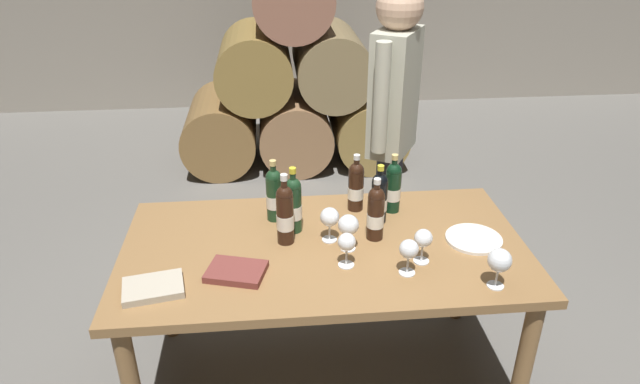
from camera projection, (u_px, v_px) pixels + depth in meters
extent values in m
plane|color=#66635E|center=(324.00, 377.00, 2.73)|extent=(14.00, 14.00, 0.00)
cylinder|color=brown|center=(221.00, 129.00, 4.83)|extent=(0.60, 0.90, 0.60)
cylinder|color=#8F6946|center=(294.00, 126.00, 4.89)|extent=(0.60, 0.90, 0.60)
cylinder|color=olive|center=(366.00, 124.00, 4.94)|extent=(0.60, 0.90, 0.60)
cylinder|color=olive|center=(254.00, 65.00, 4.61)|extent=(0.60, 0.90, 0.60)
cylinder|color=olive|center=(331.00, 63.00, 4.66)|extent=(0.60, 0.90, 0.60)
cube|color=olive|center=(324.00, 249.00, 2.39)|extent=(1.70, 0.90, 0.04)
cylinder|color=olive|center=(523.00, 371.00, 2.28)|extent=(0.07, 0.07, 0.72)
cylinder|color=olive|center=(165.00, 278.00, 2.85)|extent=(0.07, 0.07, 0.72)
cylinder|color=olive|center=(462.00, 261.00, 2.97)|extent=(0.07, 0.07, 0.72)
cylinder|color=#19381E|center=(294.00, 209.00, 2.44)|extent=(0.07, 0.07, 0.21)
sphere|color=#19381E|center=(293.00, 186.00, 2.39)|extent=(0.07, 0.07, 0.07)
cylinder|color=#19381E|center=(293.00, 180.00, 2.38)|extent=(0.03, 0.03, 0.07)
cylinder|color=gold|center=(293.00, 170.00, 2.35)|extent=(0.03, 0.03, 0.02)
cylinder|color=silver|center=(294.00, 211.00, 2.44)|extent=(0.07, 0.07, 0.06)
cylinder|color=black|center=(285.00, 219.00, 2.35)|extent=(0.07, 0.07, 0.22)
sphere|color=black|center=(284.00, 194.00, 2.30)|extent=(0.07, 0.07, 0.07)
cylinder|color=black|center=(284.00, 188.00, 2.29)|extent=(0.03, 0.03, 0.07)
cylinder|color=silver|center=(284.00, 177.00, 2.26)|extent=(0.03, 0.03, 0.03)
cylinder|color=silver|center=(285.00, 221.00, 2.36)|extent=(0.07, 0.07, 0.07)
cylinder|color=black|center=(356.00, 190.00, 2.61)|extent=(0.07, 0.07, 0.19)
sphere|color=black|center=(356.00, 170.00, 2.57)|extent=(0.07, 0.07, 0.07)
cylinder|color=black|center=(357.00, 166.00, 2.56)|extent=(0.03, 0.03, 0.06)
cylinder|color=silver|center=(357.00, 157.00, 2.54)|extent=(0.03, 0.03, 0.02)
cylinder|color=silver|center=(356.00, 192.00, 2.62)|extent=(0.07, 0.07, 0.06)
cylinder|color=black|center=(375.00, 218.00, 2.39)|extent=(0.07, 0.07, 0.20)
sphere|color=black|center=(377.00, 196.00, 2.34)|extent=(0.07, 0.07, 0.07)
cylinder|color=black|center=(377.00, 190.00, 2.33)|extent=(0.03, 0.03, 0.06)
cylinder|color=silver|center=(377.00, 181.00, 2.31)|extent=(0.03, 0.03, 0.02)
cylinder|color=silver|center=(375.00, 220.00, 2.39)|extent=(0.07, 0.07, 0.06)
cylinder|color=black|center=(393.00, 191.00, 2.60)|extent=(0.07, 0.07, 0.20)
sphere|color=black|center=(394.00, 171.00, 2.55)|extent=(0.07, 0.07, 0.07)
cylinder|color=black|center=(394.00, 166.00, 2.54)|extent=(0.03, 0.03, 0.06)
cylinder|color=tan|center=(395.00, 157.00, 2.52)|extent=(0.03, 0.03, 0.02)
cylinder|color=silver|center=(393.00, 193.00, 2.61)|extent=(0.07, 0.07, 0.06)
cylinder|color=black|center=(379.00, 202.00, 2.52)|extent=(0.07, 0.07, 0.19)
sphere|color=black|center=(380.00, 181.00, 2.47)|extent=(0.07, 0.07, 0.07)
cylinder|color=black|center=(380.00, 176.00, 2.46)|extent=(0.03, 0.03, 0.06)
cylinder|color=gold|center=(381.00, 168.00, 2.44)|extent=(0.03, 0.03, 0.02)
cylinder|color=silver|center=(379.00, 204.00, 2.52)|extent=(0.07, 0.07, 0.06)
cylinder|color=#19381E|center=(274.00, 199.00, 2.53)|extent=(0.07, 0.07, 0.20)
sphere|color=#19381E|center=(273.00, 177.00, 2.48)|extent=(0.07, 0.07, 0.07)
cylinder|color=#19381E|center=(273.00, 172.00, 2.47)|extent=(0.03, 0.03, 0.06)
cylinder|color=tan|center=(273.00, 163.00, 2.45)|extent=(0.03, 0.03, 0.02)
cylinder|color=silver|center=(274.00, 201.00, 2.53)|extent=(0.07, 0.07, 0.06)
cylinder|color=white|center=(348.00, 248.00, 2.35)|extent=(0.06, 0.06, 0.00)
cylinder|color=white|center=(348.00, 240.00, 2.34)|extent=(0.01, 0.01, 0.07)
sphere|color=white|center=(348.00, 225.00, 2.30)|extent=(0.09, 0.09, 0.09)
cylinder|color=white|center=(346.00, 265.00, 2.25)|extent=(0.06, 0.06, 0.00)
cylinder|color=white|center=(346.00, 256.00, 2.23)|extent=(0.01, 0.01, 0.07)
sphere|color=white|center=(347.00, 242.00, 2.20)|extent=(0.07, 0.07, 0.07)
cylinder|color=white|center=(407.00, 272.00, 2.20)|extent=(0.06, 0.06, 0.00)
cylinder|color=white|center=(408.00, 264.00, 2.18)|extent=(0.01, 0.01, 0.07)
sphere|color=white|center=(409.00, 249.00, 2.15)|extent=(0.08, 0.08, 0.08)
cylinder|color=white|center=(495.00, 286.00, 2.13)|extent=(0.06, 0.06, 0.00)
cylinder|color=white|center=(497.00, 277.00, 2.11)|extent=(0.01, 0.01, 0.07)
sphere|color=white|center=(500.00, 260.00, 2.07)|extent=(0.09, 0.09, 0.09)
cylinder|color=white|center=(329.00, 239.00, 2.42)|extent=(0.06, 0.06, 0.00)
cylinder|color=white|center=(330.00, 232.00, 2.40)|extent=(0.01, 0.01, 0.07)
sphere|color=white|center=(330.00, 217.00, 2.36)|extent=(0.08, 0.08, 0.08)
cylinder|color=white|center=(421.00, 261.00, 2.27)|extent=(0.06, 0.06, 0.00)
cylinder|color=white|center=(422.00, 253.00, 2.25)|extent=(0.01, 0.01, 0.07)
sphere|color=white|center=(423.00, 238.00, 2.22)|extent=(0.07, 0.07, 0.07)
cube|color=brown|center=(236.00, 271.00, 2.19)|extent=(0.26, 0.21, 0.03)
cube|color=#B2A893|center=(153.00, 288.00, 2.10)|extent=(0.25, 0.20, 0.03)
cylinder|color=white|center=(474.00, 239.00, 2.41)|extent=(0.24, 0.24, 0.01)
cylinder|color=#383842|center=(389.00, 215.00, 3.28)|extent=(0.11, 0.11, 0.85)
cylinder|color=#383842|center=(383.00, 223.00, 3.19)|extent=(0.11, 0.11, 0.85)
cube|color=#B2B29E|center=(394.00, 93.00, 2.88)|extent=(0.32, 0.37, 0.64)
cylinder|color=#B2B29E|center=(407.00, 76.00, 3.04)|extent=(0.08, 0.08, 0.54)
cylinder|color=#B2B29E|center=(381.00, 99.00, 2.70)|extent=(0.08, 0.08, 0.54)
sphere|color=tan|center=(400.00, 7.00, 2.69)|extent=(0.23, 0.23, 0.23)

